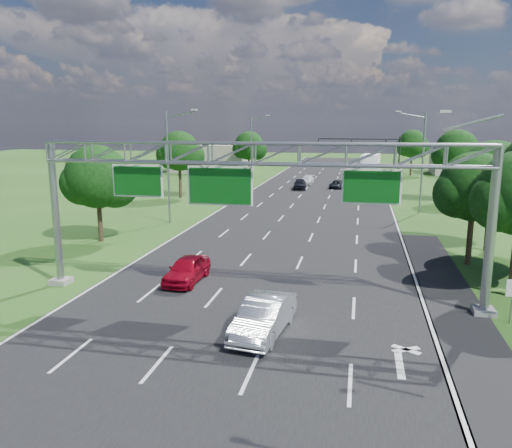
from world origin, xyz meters
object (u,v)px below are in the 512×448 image
(red_coupe, at_px, (187,269))
(box_truck, at_px, (371,166))
(traffic_signal, at_px, (375,149))
(sign_gantry, at_px, (256,166))
(silver_sedan, at_px, (264,316))

(red_coupe, bearing_deg, box_truck, 81.64)
(red_coupe, bearing_deg, traffic_signal, 79.20)
(red_coupe, height_order, box_truck, box_truck)
(sign_gantry, bearing_deg, box_truck, 83.90)
(sign_gantry, relative_size, silver_sedan, 4.82)
(sign_gantry, xyz_separation_m, traffic_signal, (7.15, 53.00, -1.72))
(red_coupe, bearing_deg, sign_gantry, -20.31)
(sign_gantry, relative_size, traffic_signal, 1.92)
(traffic_signal, distance_m, silver_sedan, 57.86)
(sign_gantry, distance_m, box_truck, 64.13)
(sign_gantry, xyz_separation_m, red_coupe, (-4.41, 1.80, -6.16))
(red_coupe, xyz_separation_m, silver_sedan, (5.70, -6.20, 0.07))
(box_truck, bearing_deg, sign_gantry, -89.67)
(box_truck, bearing_deg, traffic_signal, -81.64)
(silver_sedan, xyz_separation_m, box_truck, (5.50, 67.96, 0.93))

